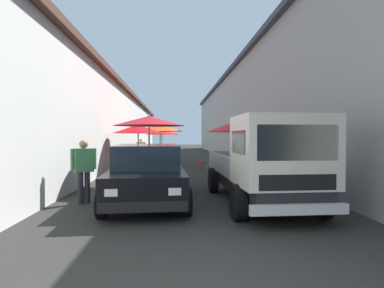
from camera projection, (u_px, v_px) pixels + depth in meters
ground at (183, 168)px, 16.15m from camera, size 90.00×90.00×0.00m
building_left_whitewash at (63, 124)px, 17.91m from camera, size 49.80×7.50×4.73m
building_right_concrete at (295, 112)px, 18.73m from camera, size 49.80×7.50×6.33m
fruit_stall_far_right at (162, 134)px, 22.10m from camera, size 2.44×2.44×2.33m
fruit_stall_mid_lane at (235, 132)px, 12.04m from camera, size 2.33×2.33×2.32m
fruit_stall_near_left at (160, 132)px, 17.83m from camera, size 2.71×2.71×2.43m
fruit_stall_far_left at (149, 133)px, 10.03m from camera, size 2.33×2.33×2.41m
fruit_stall_near_right at (137, 135)px, 14.09m from camera, size 2.38×2.38×2.29m
hatchback_car at (147, 173)px, 7.59m from camera, size 3.98×2.07×1.45m
delivery_truck at (269, 164)px, 6.74m from camera, size 4.97×2.08×2.08m
vendor_by_crates at (141, 149)px, 18.97m from camera, size 0.33×0.59×1.52m
vendor_in_shade at (84, 167)px, 7.54m from camera, size 0.41×0.55×1.58m
parked_scooter at (238, 164)px, 13.56m from camera, size 1.67×0.58×1.14m
plastic_stool at (201, 163)px, 15.06m from camera, size 0.30×0.30×0.43m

